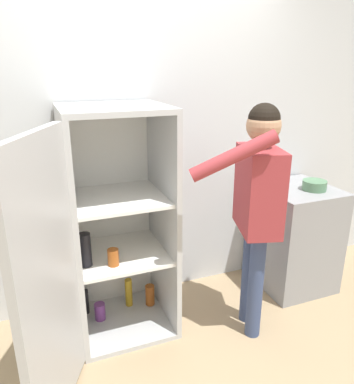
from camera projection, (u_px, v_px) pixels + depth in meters
name	position (u px, v px, depth m)	size (l,w,h in m)	color
ground_plane	(174.00, 373.00, 2.36)	(12.00, 12.00, 0.00)	tan
wall_back	(127.00, 145.00, 2.81)	(7.00, 0.06, 2.55)	silver
refrigerator	(105.00, 234.00, 2.46)	(1.00, 1.26, 1.61)	#B7BABC
person	(257.00, 195.00, 2.46)	(0.72, 0.53, 1.63)	#384770
counter	(293.00, 236.00, 3.22)	(0.58, 0.63, 0.89)	gray
bowl	(314.00, 185.00, 3.01)	(0.19, 0.19, 0.08)	#517F5B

